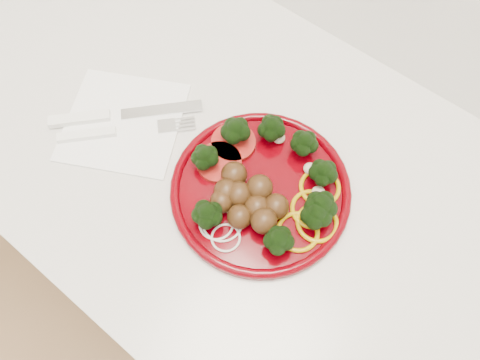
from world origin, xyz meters
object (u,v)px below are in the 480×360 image
Objects in this scene: knife at (105,116)px; fork at (103,133)px; napkin at (124,122)px; plate at (263,188)px.

knife is 1.12× the size of fork.
fork is at bearing -99.66° from napkin.
napkin is (-0.25, -0.04, -0.02)m from plate.
plate reaches higher than knife.
knife is at bearing -155.64° from napkin.
plate is 0.26m from fork.
fork is (-0.01, -0.04, 0.01)m from napkin.
plate reaches higher than napkin.
fork is at bearing -163.44° from plate.
knife is at bearing -169.42° from plate.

